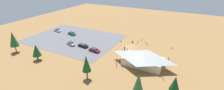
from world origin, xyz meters
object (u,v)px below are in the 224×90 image
(pine_west, at_px, (138,84))
(car_maroon_near_entry, at_px, (94,50))
(car_silver_aisle_side, at_px, (71,43))
(pine_mideast, at_px, (36,50))
(bicycle_silver_edge_south, at_px, (168,65))
(bicycle_purple_by_bin, at_px, (172,48))
(bicycle_black_edge_north, at_px, (142,40))
(pine_far_east, at_px, (175,83))
(lot_sign, at_px, (121,43))
(bicycle_yellow_yard_right, at_px, (147,44))
(car_black_end_stall, at_px, (83,45))
(bicycle_red_trailside, at_px, (173,64))
(pine_far_west, at_px, (86,64))
(visitor_by_pavilion, at_px, (125,48))
(bike_pavilion, at_px, (143,58))
(bicycle_orange_back_row, at_px, (138,42))
(trash_bin, at_px, (133,42))
(pine_center, at_px, (13,39))
(bicycle_teal_lone_east, at_px, (146,43))
(bicycle_white_yard_left, at_px, (168,61))
(car_white_far_end, at_px, (58,30))
(car_green_mid_lot, at_px, (72,33))

(pine_west, distance_m, car_maroon_near_entry, 30.64)
(car_silver_aisle_side, bearing_deg, pine_west, 152.53)
(pine_mideast, distance_m, pine_west, 38.38)
(bicycle_silver_edge_south, bearing_deg, bicycle_purple_by_bin, -85.89)
(bicycle_black_edge_north, xyz_separation_m, car_silver_aisle_side, (25.63, 18.72, 0.38))
(pine_far_east, xyz_separation_m, bicycle_silver_edge_south, (3.74, -15.82, -4.23))
(lot_sign, relative_size, bicycle_yellow_yard_right, 1.33)
(bicycle_black_edge_north, height_order, car_black_end_stall, car_black_end_stall)
(bicycle_purple_by_bin, bearing_deg, bicycle_red_trailside, 100.08)
(pine_far_west, height_order, bicycle_red_trailside, pine_far_west)
(bicycle_purple_by_bin, distance_m, visitor_by_pavilion, 19.43)
(bicycle_red_trailside, relative_size, bicycle_black_edge_north, 0.98)
(car_silver_aisle_side, bearing_deg, bike_pavilion, 176.60)
(bicycle_silver_edge_south, xyz_separation_m, bicycle_orange_back_row, (15.52, -13.86, -0.01))
(trash_bin, relative_size, pine_center, 0.11)
(bicycle_black_edge_north, bearing_deg, bicycle_yellow_yard_right, 135.75)
(car_black_end_stall, relative_size, visitor_by_pavilion, 2.96)
(bicycle_teal_lone_east, bearing_deg, bike_pavilion, 103.36)
(bike_pavilion, xyz_separation_m, car_maroon_near_entry, (20.02, -1.15, -1.97))
(bicycle_white_yard_left, relative_size, car_white_far_end, 0.35)
(bicycle_teal_lone_east, bearing_deg, car_white_far_end, 7.04)
(pine_far_west, bearing_deg, bicycle_white_yard_left, -132.51)
(trash_bin, xyz_separation_m, car_silver_aisle_side, (22.63, 14.71, 0.31))
(bicycle_silver_edge_south, xyz_separation_m, bicycle_black_edge_north, (14.72, -17.07, -0.00))
(bicycle_black_edge_north, bearing_deg, pine_center, 40.28)
(bicycle_white_yard_left, bearing_deg, bicycle_silver_edge_south, 104.93)
(pine_center, height_order, bicycle_silver_edge_south, pine_center)
(bicycle_purple_by_bin, bearing_deg, pine_center, 29.97)
(pine_center, distance_m, bicycle_teal_lone_east, 53.34)
(bicycle_white_yard_left, distance_m, bicycle_silver_edge_south, 2.37)
(pine_far_east, xyz_separation_m, pine_west, (7.39, 4.90, 0.56))
(bicycle_orange_back_row, distance_m, bicycle_red_trailside, 20.99)
(pine_far_east, relative_size, visitor_by_pavilion, 4.02)
(pine_center, distance_m, bicycle_white_yard_left, 57.71)
(pine_far_west, distance_m, pine_center, 35.10)
(pine_far_east, xyz_separation_m, pine_center, (58.54, 1.07, 0.91))
(bicycle_black_edge_north, bearing_deg, lot_sign, 55.87)
(bicycle_purple_by_bin, height_order, bicycle_red_trailside, bicycle_red_trailside)
(pine_far_west, height_order, bicycle_silver_edge_south, pine_far_west)
(bicycle_white_yard_left, bearing_deg, bicycle_orange_back_row, -37.81)
(car_silver_aisle_side, relative_size, car_white_far_end, 1.06)
(lot_sign, xyz_separation_m, car_green_mid_lot, (27.37, -0.60, -0.62))
(bicycle_teal_lone_east, distance_m, car_white_far_end, 46.66)
(bicycle_orange_back_row, height_order, visitor_by_pavilion, visitor_by_pavilion)
(pine_far_east, relative_size, bicycle_orange_back_row, 3.65)
(pine_west, xyz_separation_m, car_black_end_stall, (30.78, -19.82, -4.45))
(bicycle_silver_edge_south, relative_size, car_white_far_end, 0.30)
(trash_bin, xyz_separation_m, car_maroon_near_entry, (10.12, 15.49, 0.33))
(car_white_far_end, bearing_deg, pine_far_east, 158.22)
(trash_bin, bearing_deg, bike_pavilion, 120.75)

